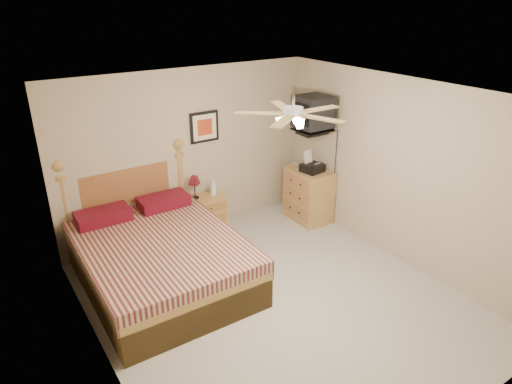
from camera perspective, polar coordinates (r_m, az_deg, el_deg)
floor at (r=5.71m, az=2.57°, el=-13.43°), size 4.50×4.50×0.00m
ceiling at (r=4.65m, az=3.14°, el=11.94°), size 4.00×4.50×0.04m
wall_back at (r=6.86m, az=-8.42°, el=4.77°), size 4.00×0.04×2.50m
wall_front at (r=3.77m, az=24.21°, el=-14.33°), size 4.00×0.04×2.50m
wall_left at (r=4.32m, az=-19.32°, el=-8.38°), size 0.04×4.50×2.50m
wall_right at (r=6.37m, az=17.50°, el=2.39°), size 0.04×4.50×2.50m
bed at (r=5.74m, az=-12.13°, el=-4.75°), size 1.82×2.38×1.53m
nightstand at (r=7.06m, az=-6.27°, el=-2.87°), size 0.60×0.47×0.61m
table_lamp at (r=6.85m, az=-7.68°, el=0.61°), size 0.22×0.22×0.36m
lotion_bottle at (r=6.94m, az=-5.36°, el=0.58°), size 0.13×0.13×0.26m
framed_picture at (r=6.85m, az=-6.48°, el=8.09°), size 0.46×0.04×0.46m
dresser at (r=7.45m, az=6.57°, el=-0.33°), size 0.52×0.74×0.86m
fax_machine at (r=7.17m, az=7.08°, el=3.78°), size 0.36×0.37×0.33m
magazine_lower at (r=7.44m, az=5.27°, el=3.40°), size 0.30×0.34×0.03m
magazine_upper at (r=7.45m, az=5.17°, el=3.59°), size 0.29×0.31×0.02m
wall_tv at (r=6.90m, az=8.11°, el=9.76°), size 0.56×0.46×0.58m
ceiling_fan at (r=4.53m, az=4.63°, el=9.76°), size 1.14×1.14×0.28m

